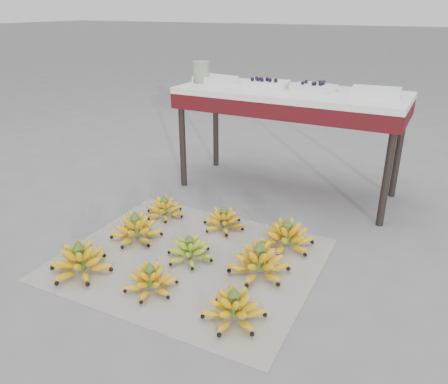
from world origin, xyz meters
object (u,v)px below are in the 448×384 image
at_px(bunch_front_left, 80,262).
at_px(bunch_mid_right, 259,262).
at_px(bunch_back_right, 287,237).
at_px(bunch_back_left, 165,209).
at_px(tray_far_right, 376,92).
at_px(bunch_mid_left, 136,229).
at_px(tray_left, 266,84).
at_px(bunch_front_center, 151,280).
at_px(vendor_table, 290,102).
at_px(newspaper_mat, 190,259).
at_px(bunch_mid_center, 190,251).
at_px(bunch_back_center, 223,220).
at_px(tray_far_left, 215,79).
at_px(glass_jar, 201,72).
at_px(bunch_front_right, 234,309).
at_px(tray_right, 314,87).

bearing_deg(bunch_front_left, bunch_mid_right, 27.27).
bearing_deg(bunch_back_right, bunch_back_left, 164.50).
relative_size(bunch_mid_right, tray_far_right, 1.17).
height_order(bunch_mid_left, tray_left, tray_left).
bearing_deg(tray_far_right, bunch_mid_right, -103.84).
xyz_separation_m(bunch_mid_left, tray_left, (0.31, 1.04, 0.66)).
distance_m(bunch_front_center, vendor_table, 1.50).
distance_m(bunch_mid_left, bunch_mid_right, 0.73).
bearing_deg(newspaper_mat, bunch_front_left, -138.78).
relative_size(vendor_table, tray_far_right, 4.90).
bearing_deg(bunch_mid_center, bunch_back_center, 101.89).
bearing_deg(bunch_mid_right, vendor_table, 91.29).
height_order(bunch_back_left, tray_far_right, tray_far_right).
distance_m(bunch_mid_center, bunch_back_left, 0.53).
bearing_deg(tray_far_right, tray_far_left, -179.76).
distance_m(vendor_table, tray_far_left, 0.57).
distance_m(bunch_mid_left, bunch_mid_center, 0.37).
bearing_deg(newspaper_mat, vendor_table, 84.06).
bearing_deg(bunch_front_left, newspaper_mat, 41.63).
xyz_separation_m(bunch_front_center, tray_far_left, (-0.43, 1.41, 0.66)).
xyz_separation_m(bunch_back_center, glass_jar, (-0.53, 0.69, 0.71)).
bearing_deg(vendor_table, newspaper_mat, -95.94).
xyz_separation_m(bunch_front_right, tray_far_right, (0.22, 1.43, 0.66)).
bearing_deg(tray_far_left, bunch_front_left, -87.87).
xyz_separation_m(bunch_back_left, glass_jar, (-0.14, 0.71, 0.71)).
height_order(vendor_table, tray_far_left, tray_far_left).
xyz_separation_m(bunch_mid_right, tray_right, (-0.11, 1.07, 0.65)).
bearing_deg(bunch_back_right, bunch_mid_left, -173.51).
height_order(bunch_front_center, tray_far_left, tray_far_left).
bearing_deg(tray_right, bunch_front_center, -100.79).
xyz_separation_m(bunch_mid_left, bunch_back_center, (0.37, 0.33, -0.01)).
bearing_deg(bunch_mid_right, bunch_front_right, -95.44).
xyz_separation_m(bunch_front_right, bunch_back_center, (-0.41, 0.69, -0.00)).
height_order(bunch_front_right, vendor_table, vendor_table).
relative_size(newspaper_mat, bunch_mid_right, 3.61).
xyz_separation_m(bunch_front_left, bunch_mid_right, (0.76, 0.38, -0.00)).
relative_size(bunch_front_right, bunch_mid_center, 0.98).
distance_m(bunch_front_left, glass_jar, 1.58).
relative_size(bunch_back_right, vendor_table, 0.24).
xyz_separation_m(bunch_mid_right, bunch_back_center, (-0.36, 0.33, -0.01)).
distance_m(bunch_front_left, tray_right, 1.72).
relative_size(bunch_mid_right, tray_left, 1.20).
xyz_separation_m(bunch_front_right, glass_jar, (-0.94, 1.38, 0.71)).
relative_size(bunch_mid_center, tray_right, 1.01).
distance_m(vendor_table, tray_left, 0.20).
bearing_deg(newspaper_mat, tray_left, 92.95).
xyz_separation_m(bunch_front_left, tray_left, (0.34, 1.43, 0.65)).
height_order(newspaper_mat, bunch_front_left, bunch_front_left).
height_order(bunch_front_left, bunch_front_center, bunch_front_left).
bearing_deg(tray_left, bunch_back_right, -58.90).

